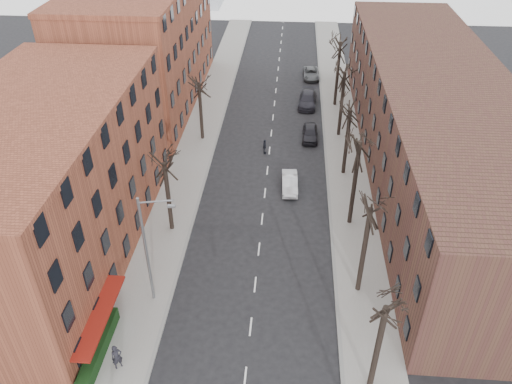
% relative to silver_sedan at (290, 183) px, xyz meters
% --- Properties ---
extents(sidewalk_left, '(4.00, 90.00, 0.15)m').
position_rel_silver_sedan_xyz_m(sidewalk_left, '(-10.30, 10.11, -0.60)').
color(sidewalk_left, gray).
rests_on(sidewalk_left, ground).
extents(sidewalk_right, '(4.00, 90.00, 0.15)m').
position_rel_silver_sedan_xyz_m(sidewalk_right, '(5.70, 10.11, -0.60)').
color(sidewalk_right, gray).
rests_on(sidewalk_right, ground).
extents(building_left_near, '(12.00, 26.00, 12.00)m').
position_rel_silver_sedan_xyz_m(building_left_near, '(-18.30, -9.89, 5.32)').
color(building_left_near, brown).
rests_on(building_left_near, ground).
extents(building_left_far, '(12.00, 28.00, 14.00)m').
position_rel_silver_sedan_xyz_m(building_left_far, '(-18.30, 19.11, 6.32)').
color(building_left_far, brown).
rests_on(building_left_far, ground).
extents(building_right, '(12.00, 50.00, 10.00)m').
position_rel_silver_sedan_xyz_m(building_right, '(13.70, 5.11, 4.32)').
color(building_right, '#482D21').
rests_on(building_right, ground).
extents(awning_left, '(1.20, 7.00, 0.15)m').
position_rel_silver_sedan_xyz_m(awning_left, '(-11.70, -18.89, -0.68)').
color(awning_left, maroon).
rests_on(awning_left, ground).
extents(hedge, '(0.80, 6.00, 1.00)m').
position_rel_silver_sedan_xyz_m(hedge, '(-11.80, -19.89, -0.03)').
color(hedge, '#143311').
rests_on(hedge, sidewalk_left).
extents(tree_right_b, '(5.20, 5.20, 10.80)m').
position_rel_silver_sedan_xyz_m(tree_right_b, '(5.30, -12.89, -0.68)').
color(tree_right_b, black).
rests_on(tree_right_b, ground).
extents(tree_right_c, '(5.20, 5.20, 11.60)m').
position_rel_silver_sedan_xyz_m(tree_right_c, '(5.30, -4.89, -0.68)').
color(tree_right_c, black).
rests_on(tree_right_c, ground).
extents(tree_right_d, '(5.20, 5.20, 10.00)m').
position_rel_silver_sedan_xyz_m(tree_right_d, '(5.30, 3.11, -0.68)').
color(tree_right_d, black).
rests_on(tree_right_d, ground).
extents(tree_right_e, '(5.20, 5.20, 10.80)m').
position_rel_silver_sedan_xyz_m(tree_right_e, '(5.30, 11.11, -0.68)').
color(tree_right_e, black).
rests_on(tree_right_e, ground).
extents(tree_right_f, '(5.20, 5.20, 11.60)m').
position_rel_silver_sedan_xyz_m(tree_right_f, '(5.30, 19.11, -0.68)').
color(tree_right_f, black).
rests_on(tree_right_f, ground).
extents(tree_left_a, '(5.20, 5.20, 9.50)m').
position_rel_silver_sedan_xyz_m(tree_left_a, '(-9.90, -6.89, -0.68)').
color(tree_left_a, black).
rests_on(tree_left_a, ground).
extents(tree_left_b, '(5.20, 5.20, 9.50)m').
position_rel_silver_sedan_xyz_m(tree_left_b, '(-9.90, 9.11, -0.68)').
color(tree_left_b, black).
rests_on(tree_left_b, ground).
extents(streetlight, '(2.45, 0.22, 9.03)m').
position_rel_silver_sedan_xyz_m(streetlight, '(-9.33, -14.89, 4.34)').
color(streetlight, slate).
rests_on(streetlight, ground).
extents(silver_sedan, '(1.63, 4.17, 1.35)m').
position_rel_silver_sedan_xyz_m(silver_sedan, '(0.00, 0.00, 0.00)').
color(silver_sedan, silver).
rests_on(silver_sedan, ground).
extents(parked_car_near, '(1.77, 4.28, 1.45)m').
position_rel_silver_sedan_xyz_m(parked_car_near, '(2.06, 10.09, 0.05)').
color(parked_car_near, black).
rests_on(parked_car_near, ground).
extents(parked_car_mid, '(2.55, 5.45, 1.54)m').
position_rel_silver_sedan_xyz_m(parked_car_mid, '(1.86, 18.85, 0.09)').
color(parked_car_mid, black).
rests_on(parked_car_mid, ground).
extents(parked_car_far, '(2.33, 4.73, 1.29)m').
position_rel_silver_sedan_xyz_m(parked_car_far, '(2.43, 27.95, -0.03)').
color(parked_car_far, '#4E5255').
rests_on(parked_car_far, ground).
extents(pedestrian_a, '(0.81, 0.78, 1.87)m').
position_rel_silver_sedan_xyz_m(pedestrian_a, '(-10.27, -20.78, 0.41)').
color(pedestrian_a, black).
rests_on(pedestrian_a, sidewalk_left).
extents(pedestrian_crossing, '(0.40, 0.94, 1.61)m').
position_rel_silver_sedan_xyz_m(pedestrian_crossing, '(-2.80, 6.50, 0.13)').
color(pedestrian_crossing, black).
rests_on(pedestrian_crossing, ground).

